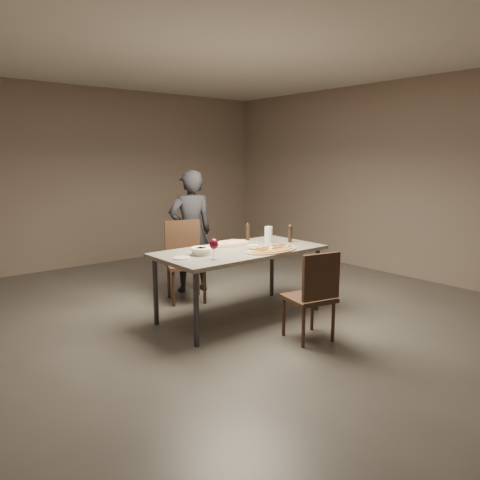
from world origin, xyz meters
TOP-DOWN VIEW (x-y plane):
  - room at (0.00, 0.00)m, footprint 7.00×7.00m
  - dining_table at (0.00, 0.00)m, footprint 1.80×0.90m
  - zucchini_pizza at (0.20, -0.28)m, footprint 0.62×0.35m
  - ham_pizza at (0.07, 0.28)m, footprint 0.54×0.30m
  - bread_basket at (-0.48, 0.03)m, footprint 0.22×0.22m
  - oil_dish at (0.22, 0.04)m, footprint 0.13×0.13m
  - pepper_mill_left at (0.43, 0.38)m, footprint 0.05×0.05m
  - pepper_mill_right at (0.71, -0.04)m, footprint 0.05×0.05m
  - carafe at (0.50, 0.10)m, footprint 0.09×0.09m
  - wine_glass at (-0.50, -0.21)m, footprint 0.09×0.09m
  - side_plate at (-0.73, 0.00)m, footprint 0.17×0.17m
  - chair_near at (0.09, -0.97)m, footprint 0.49×0.49m
  - chair_far at (-0.09, 0.95)m, footprint 0.59×0.59m
  - diner at (0.16, 1.19)m, footprint 0.65×0.51m

SIDE VIEW (x-z plane):
  - chair_near at x=0.09m, z-range 0.05..0.92m
  - chair_far at x=-0.09m, z-range 0.06..1.01m
  - dining_table at x=0.00m, z-range 0.32..1.07m
  - side_plate at x=-0.73m, z-range 0.75..0.76m
  - oil_dish at x=0.22m, z-range 0.75..0.77m
  - ham_pizza at x=0.07m, z-range 0.75..0.78m
  - zucchini_pizza at x=0.20m, z-range 0.74..0.79m
  - diner at x=0.16m, z-range 0.00..1.56m
  - bread_basket at x=-0.48m, z-range 0.76..0.83m
  - carafe at x=0.50m, z-range 0.75..0.94m
  - pepper_mill_left at x=0.43m, z-range 0.74..0.95m
  - pepper_mill_right at x=0.71m, z-range 0.74..0.95m
  - wine_glass at x=-0.50m, z-range 0.79..0.99m
  - room at x=0.00m, z-range -2.10..4.90m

